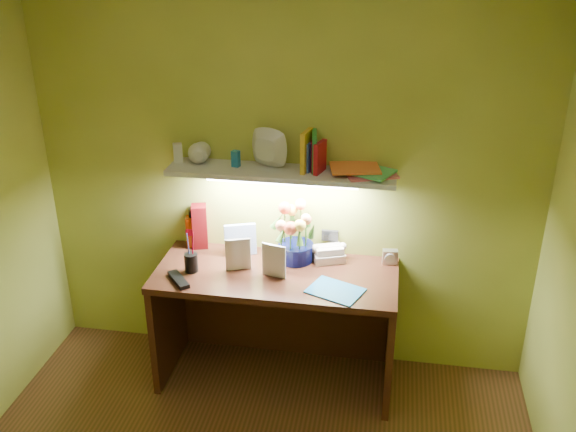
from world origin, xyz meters
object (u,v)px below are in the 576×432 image
object	(u,v)px
desk	(276,327)
desk_clock	(390,257)
whisky_bottle	(192,228)
flower_bouquet	(296,232)
telephone	(329,252)

from	to	relation	value
desk	desk_clock	size ratio (longest dim) A/B	15.84
desk_clock	whisky_bottle	world-z (taller)	whisky_bottle
flower_bouquet	desk	bearing A→B (deg)	-117.14
desk	whisky_bottle	size ratio (longest dim) A/B	5.59
telephone	whisky_bottle	size ratio (longest dim) A/B	0.72
flower_bouquet	telephone	xyz separation A→B (m)	(0.19, 0.03, -0.13)
desk	telephone	size ratio (longest dim) A/B	7.75
desk	flower_bouquet	xyz separation A→B (m)	(0.09, 0.17, 0.56)
desk	desk_clock	bearing A→B (deg)	18.80
flower_bouquet	whisky_bottle	bearing A→B (deg)	173.72
desk_clock	whisky_bottle	size ratio (longest dim) A/B	0.35
flower_bouquet	telephone	bearing A→B (deg)	7.60
desk	desk_clock	world-z (taller)	desk_clock
telephone	flower_bouquet	bearing A→B (deg)	167.42
whisky_bottle	desk_clock	bearing A→B (deg)	-1.26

